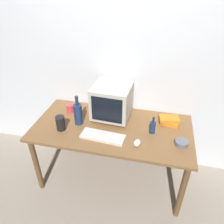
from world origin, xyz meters
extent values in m
plane|color=gray|center=(0.00, 0.00, 0.00)|extent=(6.00, 6.00, 0.00)
cube|color=silver|center=(0.00, 0.46, 1.25)|extent=(4.00, 0.08, 2.50)
cube|color=brown|center=(0.00, 0.00, 0.72)|extent=(1.61, 0.79, 0.03)
cylinder|color=brown|center=(-0.74, -0.34, 0.35)|extent=(0.06, 0.06, 0.71)
cylinder|color=brown|center=(0.74, -0.34, 0.35)|extent=(0.06, 0.06, 0.71)
cylinder|color=brown|center=(-0.74, 0.34, 0.35)|extent=(0.06, 0.06, 0.71)
cylinder|color=brown|center=(0.74, 0.34, 0.35)|extent=(0.06, 0.06, 0.71)
cube|color=#B2AD9E|center=(-0.04, 0.18, 0.75)|extent=(0.29, 0.25, 0.03)
cube|color=#B2AD9E|center=(-0.04, 0.18, 0.94)|extent=(0.40, 0.40, 0.34)
cube|color=black|center=(-0.05, -0.01, 0.94)|extent=(0.31, 0.02, 0.27)
cube|color=beige|center=(-0.05, -0.19, 0.75)|extent=(0.43, 0.18, 0.02)
ellipsoid|color=beige|center=(0.28, -0.21, 0.75)|extent=(0.07, 0.11, 0.04)
cylinder|color=navy|center=(-0.35, -0.02, 0.85)|extent=(0.09, 0.09, 0.22)
cylinder|color=navy|center=(-0.35, -0.02, 1.00)|extent=(0.03, 0.03, 0.08)
sphere|color=#262626|center=(-0.35, -0.02, 1.04)|extent=(0.04, 0.04, 0.04)
cylinder|color=navy|center=(0.40, 0.00, 0.80)|extent=(0.06, 0.06, 0.12)
cylinder|color=navy|center=(0.40, 0.00, 0.88)|extent=(0.02, 0.02, 0.04)
sphere|color=#262626|center=(0.40, 0.00, 0.91)|extent=(0.02, 0.02, 0.02)
cube|color=orange|center=(0.57, 0.19, 0.75)|extent=(0.21, 0.17, 0.04)
cube|color=orange|center=(0.56, 0.19, 0.79)|extent=(0.21, 0.15, 0.04)
cylinder|color=#CC383D|center=(-0.52, 0.17, 0.78)|extent=(0.08, 0.08, 0.09)
torus|color=#CC383D|center=(-0.47, 0.17, 0.79)|extent=(0.06, 0.01, 0.06)
cylinder|color=#595B66|center=(0.68, -0.12, 0.76)|extent=(0.12, 0.12, 0.04)
cylinder|color=black|center=(-0.49, -0.16, 0.81)|extent=(0.09, 0.09, 0.15)
camera|label=1|loc=(0.40, -1.71, 2.06)|focal=34.48mm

